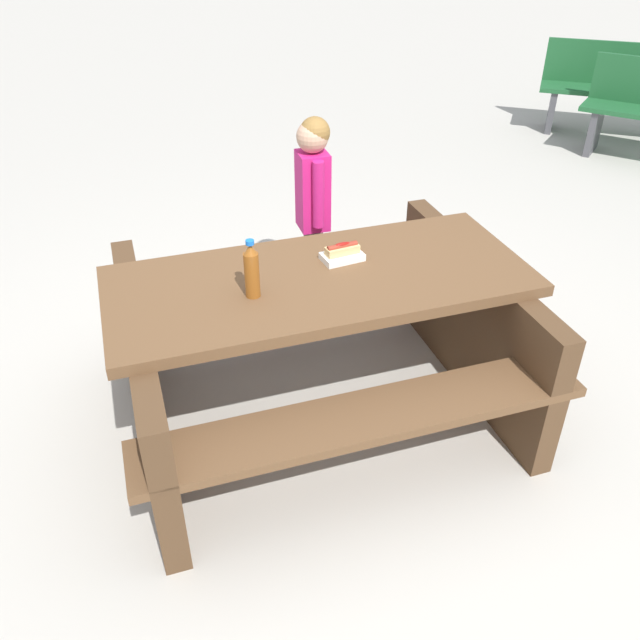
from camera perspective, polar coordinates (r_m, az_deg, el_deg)
The scene contains 6 objects.
ground_plane at distance 3.23m, azimuth 0.00°, elevation -7.75°, with size 30.00×30.00×0.00m, color #B7B2A8.
picnic_table at distance 2.96m, azimuth 0.00°, elevation -1.29°, with size 1.89×1.52×0.75m.
soda_bottle at distance 2.61m, azimuth -5.95°, elevation 4.28°, with size 0.06×0.06×0.25m.
hotdog_tray at distance 2.90m, azimuth 1.94°, elevation 5.80°, with size 0.20×0.14×0.08m.
child_in_coat at distance 3.67m, azimuth -0.60°, elevation 11.08°, with size 0.18×0.28×1.13m.
park_bench_mid at distance 7.44m, azimuth 24.61°, elevation 17.84°, with size 1.48×1.14×0.85m.
Camera 1 is at (-0.60, -2.34, 2.15)m, focal length 36.88 mm.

